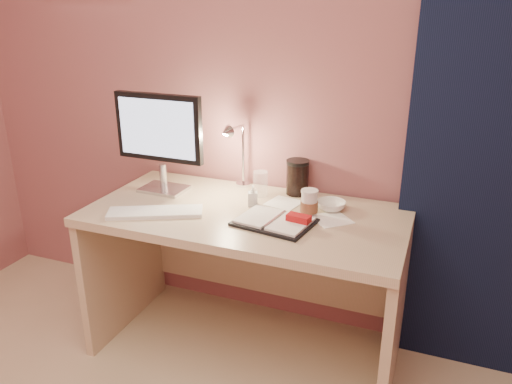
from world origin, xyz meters
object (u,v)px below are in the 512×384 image
(planner, at_px, (276,221))
(bowl, at_px, (331,206))
(clear_cup, at_px, (261,184))
(lotion_bottle, at_px, (253,196))
(dark_jar, at_px, (297,179))
(monitor, at_px, (160,134))
(keyboard, at_px, (155,212))
(coffee_cup, at_px, (309,204))
(desk, at_px, (252,250))
(desk_lamp, at_px, (240,150))

(planner, distance_m, bowl, 0.29)
(clear_cup, bearing_deg, lotion_bottle, -85.04)
(clear_cup, xyz_separation_m, dark_jar, (0.16, 0.09, 0.02))
(monitor, distance_m, keyboard, 0.40)
(planner, relative_size, coffee_cup, 2.82)
(coffee_cup, bearing_deg, desk, 174.64)
(keyboard, relative_size, dark_jar, 2.70)
(desk, height_order, lotion_bottle, lotion_bottle)
(clear_cup, relative_size, dark_jar, 0.80)
(clear_cup, bearing_deg, desk_lamp, 169.56)
(monitor, relative_size, desk_lamp, 1.44)
(coffee_cup, xyz_separation_m, clear_cup, (-0.28, 0.16, 0.00))
(clear_cup, distance_m, lotion_bottle, 0.13)
(bowl, xyz_separation_m, lotion_bottle, (-0.34, -0.08, 0.03))
(monitor, height_order, dark_jar, monitor)
(keyboard, relative_size, coffee_cup, 3.34)
(bowl, bearing_deg, desk_lamp, 171.05)
(clear_cup, bearing_deg, monitor, -167.10)
(bowl, height_order, desk_lamp, desk_lamp)
(desk, distance_m, desk_lamp, 0.48)
(planner, distance_m, lotion_bottle, 0.23)
(dark_jar, relative_size, desk_lamp, 0.46)
(bowl, xyz_separation_m, dark_jar, (-0.20, 0.14, 0.05))
(planner, distance_m, desk_lamp, 0.46)
(monitor, distance_m, lotion_bottle, 0.53)
(bowl, relative_size, lotion_bottle, 1.37)
(keyboard, distance_m, lotion_bottle, 0.44)
(planner, bearing_deg, monitor, 173.90)
(desk_lamp, bearing_deg, bowl, 3.88)
(coffee_cup, height_order, clear_cup, coffee_cup)
(desk, relative_size, clear_cup, 11.65)
(coffee_cup, height_order, lotion_bottle, coffee_cup)
(bowl, bearing_deg, desk, -166.65)
(desk_lamp, bearing_deg, dark_jar, 26.99)
(monitor, bearing_deg, bowl, 4.81)
(monitor, height_order, keyboard, monitor)
(monitor, bearing_deg, lotion_bottle, -1.63)
(planner, xyz_separation_m, coffee_cup, (0.11, 0.12, 0.05))
(keyboard, distance_m, desk_lamp, 0.50)
(dark_jar, distance_m, desk_lamp, 0.31)
(bowl, height_order, lotion_bottle, lotion_bottle)
(planner, relative_size, lotion_bottle, 3.60)
(keyboard, height_order, planner, planner)
(keyboard, height_order, dark_jar, dark_jar)
(monitor, bearing_deg, planner, -14.05)
(clear_cup, bearing_deg, bowl, -8.48)
(bowl, bearing_deg, clear_cup, 171.52)
(desk, distance_m, lotion_bottle, 0.27)
(lotion_bottle, bearing_deg, desk, -107.35)
(monitor, relative_size, clear_cup, 3.96)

